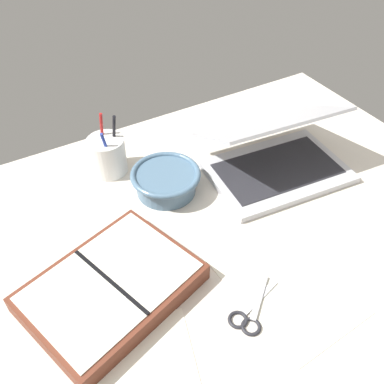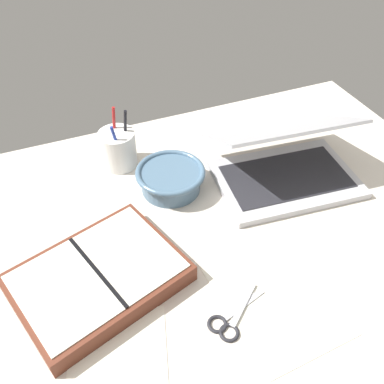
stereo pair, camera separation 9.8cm
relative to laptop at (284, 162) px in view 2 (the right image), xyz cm
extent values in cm
cube|color=beige|center=(-26.48, -11.69, -6.00)|extent=(140.00, 100.00, 2.00)
cube|color=#B7B7BC|center=(-0.21, -2.21, -4.10)|extent=(37.34, 27.27, 1.80)
cube|color=#232328|center=(-0.21, -2.21, -3.08)|extent=(32.50, 20.16, 0.24)
cube|color=#B7B7BC|center=(0.39, 4.15, 7.42)|extent=(37.11, 24.85, 11.96)
cube|color=silver|center=(0.35, 3.73, 7.20)|extent=(34.09, 22.25, 10.41)
cylinder|color=slate|center=(-28.66, 6.69, -2.30)|extent=(14.89, 14.89, 5.40)
torus|color=slate|center=(-28.66, 6.69, 0.40)|extent=(17.52, 17.52, 1.40)
cylinder|color=white|center=(-38.13, 21.41, 0.01)|extent=(9.68, 9.68, 10.01)
cylinder|color=black|center=(-35.53, 22.02, 3.91)|extent=(1.59, 4.15, 15.65)
cylinder|color=#233899|center=(-38.46, 18.77, 2.48)|extent=(2.83, 1.06, 12.93)
cylinder|color=#B21E1E|center=(-37.94, 24.06, 3.55)|extent=(2.07, 0.89, 15.12)
cube|color=brown|center=(-52.35, -15.41, -2.88)|extent=(38.04, 32.63, 4.23)
cube|color=silver|center=(-59.74, -17.80, -0.61)|extent=(20.88, 25.30, 0.30)
cube|color=silver|center=(-44.96, -13.03, -0.61)|extent=(20.88, 25.30, 0.30)
cube|color=black|center=(-52.35, -15.41, -0.46)|extent=(7.44, 20.96, 0.30)
cube|color=#B7B7BC|center=(-27.42, -31.07, -4.40)|extent=(9.03, 7.90, 0.30)
cube|color=#B7B7BC|center=(-27.42, -31.07, -4.70)|extent=(10.72, 4.17, 0.30)
torus|color=#232328|center=(-32.52, -35.39, -4.70)|extent=(3.90, 3.90, 0.70)
torus|color=#232328|center=(-33.84, -32.94, -4.70)|extent=(3.90, 3.90, 0.70)
cube|color=silver|center=(-20.69, -30.95, -4.92)|extent=(22.23, 30.54, 0.16)
cube|color=silver|center=(-53.69, -34.45, -4.92)|extent=(23.63, 28.24, 0.16)
camera|label=1|loc=(-63.09, -66.07, 68.74)|focal=40.00mm
camera|label=2|loc=(-54.28, -70.39, 68.74)|focal=40.00mm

